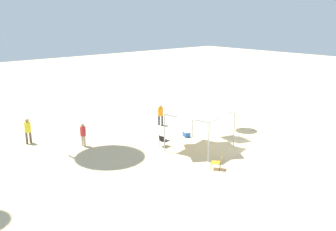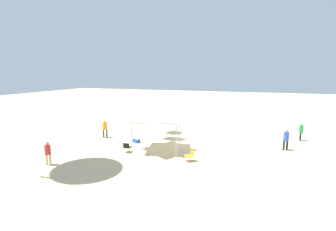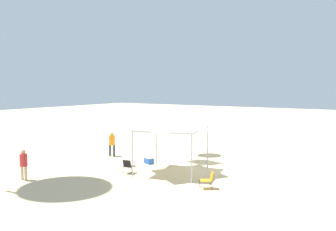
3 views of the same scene
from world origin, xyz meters
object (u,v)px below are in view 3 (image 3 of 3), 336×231
(folding_chair_near_cooler, at_px, (129,165))
(person_watching_sky, at_px, (24,162))
(folding_chair_left_of_tent, at_px, (208,179))
(beach_umbrella, at_px, (201,129))
(person_kite_handler, at_px, (112,142))
(canopy_tent, at_px, (172,125))
(cooler_box, at_px, (149,160))

(folding_chair_near_cooler, distance_m, person_watching_sky, 5.52)
(folding_chair_left_of_tent, bearing_deg, beach_umbrella, 174.79)
(person_watching_sky, distance_m, person_kite_handler, 7.29)
(beach_umbrella, bearing_deg, person_watching_sky, 67.18)
(canopy_tent, bearing_deg, person_watching_sky, 44.71)
(person_watching_sky, bearing_deg, cooler_box, -117.52)
(person_watching_sky, bearing_deg, folding_chair_left_of_tent, -158.73)
(folding_chair_left_of_tent, distance_m, person_watching_sky, 9.62)
(person_watching_sky, bearing_deg, beach_umbrella, -115.18)
(folding_chair_left_of_tent, xyz_separation_m, folding_chair_near_cooler, (5.06, -0.18, 0.00))
(canopy_tent, height_order, person_kite_handler, canopy_tent)
(canopy_tent, xyz_separation_m, cooler_box, (2.48, -1.17, -2.52))
(canopy_tent, relative_size, cooler_box, 5.84)
(canopy_tent, height_order, folding_chair_near_cooler, canopy_tent)
(canopy_tent, height_order, cooler_box, canopy_tent)
(folding_chair_near_cooler, height_order, cooler_box, folding_chair_near_cooler)
(canopy_tent, distance_m, folding_chair_near_cooler, 3.34)
(canopy_tent, distance_m, person_kite_handler, 6.50)
(beach_umbrella, height_order, cooler_box, beach_umbrella)
(folding_chair_left_of_tent, height_order, person_watching_sky, person_watching_sky)
(cooler_box, height_order, person_kite_handler, person_kite_handler)
(folding_chair_near_cooler, relative_size, person_kite_handler, 0.47)
(cooler_box, bearing_deg, folding_chair_near_cooler, 101.81)
(beach_umbrella, distance_m, cooler_box, 4.84)
(folding_chair_left_of_tent, height_order, folding_chair_near_cooler, same)
(folding_chair_near_cooler, height_order, person_kite_handler, person_kite_handler)
(folding_chair_near_cooler, distance_m, cooler_box, 2.81)
(canopy_tent, xyz_separation_m, person_watching_sky, (5.65, 5.60, -1.76))
(canopy_tent, distance_m, person_watching_sky, 8.15)
(canopy_tent, bearing_deg, beach_umbrella, -79.57)
(canopy_tent, xyz_separation_m, beach_umbrella, (1.00, -5.45, -0.81))
(folding_chair_left_of_tent, xyz_separation_m, cooler_box, (5.63, -2.91, -0.27))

